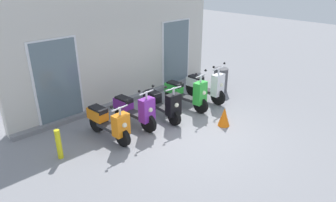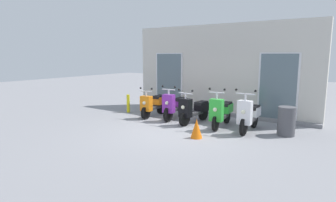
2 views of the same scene
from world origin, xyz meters
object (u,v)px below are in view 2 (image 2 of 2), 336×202
scooter_black (194,110)px  trash_bin (286,121)px  scooter_green (222,112)px  scooter_orange (154,104)px  traffic_cone (196,129)px  scooter_purple (175,106)px  scooter_white (249,115)px  curb_bollard (128,103)px

scooter_black → trash_bin: 2.84m
scooter_green → scooter_orange: bearing=178.5°
trash_bin → traffic_cone: 2.53m
scooter_purple → traffic_cone: 2.39m
traffic_cone → scooter_white: bearing=56.7°
scooter_orange → curb_bollard: bearing=178.4°
trash_bin → scooter_orange: bearing=-178.7°
scooter_black → curb_bollard: bearing=178.1°
scooter_orange → scooter_purple: scooter_purple is taller
scooter_purple → scooter_green: 1.82m
scooter_green → trash_bin: (1.86, 0.18, -0.09)m
scooter_black → scooter_green: 0.97m
scooter_purple → curb_bollard: (-2.14, -0.06, -0.12)m
scooter_green → scooter_purple: bearing=174.7°
scooter_orange → scooter_purple: 0.88m
trash_bin → curb_bollard: bearing=-179.3°
scooter_orange → curb_bollard: (-1.27, 0.04, -0.10)m
scooter_white → trash_bin: 1.01m
scooter_black → scooter_green: (0.97, -0.01, 0.05)m
scooter_orange → scooter_black: scooter_black is taller
scooter_purple → scooter_green: size_ratio=0.98×
curb_bollard → scooter_black: bearing=-1.9°
curb_bollard → traffic_cone: bearing=-21.9°
scooter_purple → curb_bollard: scooter_purple is taller
scooter_purple → scooter_green: (1.81, -0.17, 0.02)m
scooter_green → curb_bollard: 3.96m
scooter_black → trash_bin: scooter_black is taller
curb_bollard → traffic_cone: 4.18m
scooter_purple → scooter_black: (0.84, -0.16, -0.03)m
scooter_green → curb_bollard: (-3.95, 0.11, -0.15)m
scooter_green → scooter_white: (0.87, -0.01, 0.00)m
scooter_green → traffic_cone: (-0.07, -1.45, -0.24)m
scooter_white → trash_bin: bearing=10.7°
scooter_green → scooter_white: bearing=-0.8°
scooter_purple → trash_bin: bearing=0.1°
scooter_black → scooter_white: scooter_white is taller
scooter_black → trash_bin: size_ratio=1.91×
curb_bollard → traffic_cone: curb_bollard is taller
scooter_orange → traffic_cone: (2.61, -1.52, -0.19)m
scooter_orange → scooter_purple: bearing=6.3°
scooter_purple → trash_bin: 3.68m
scooter_white → scooter_purple: bearing=176.2°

